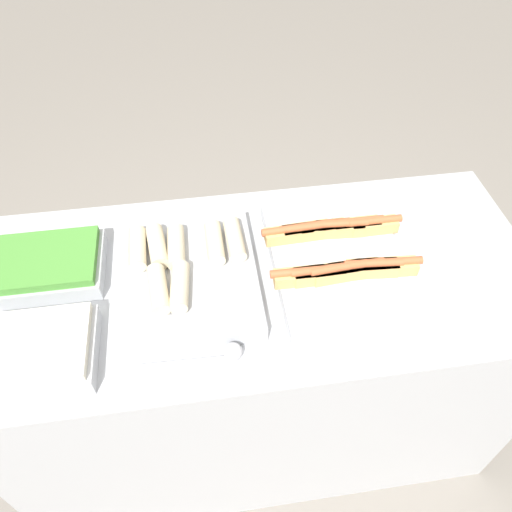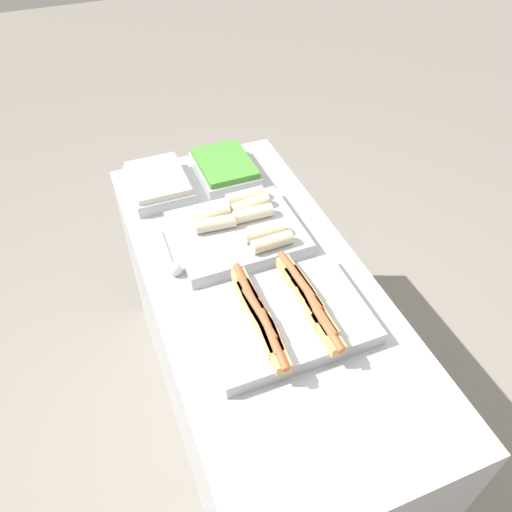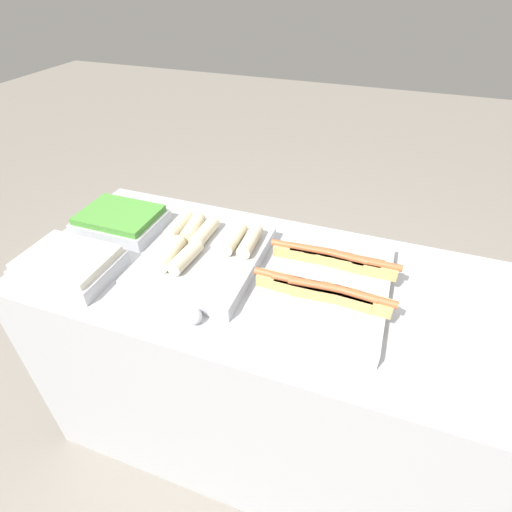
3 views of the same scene
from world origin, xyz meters
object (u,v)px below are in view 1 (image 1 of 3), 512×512
Objects in this scene: tray_wraps at (187,272)px; tray_side_front at (32,352)px; serving_spoon_near at (224,354)px; tray_side_back at (48,266)px; tray_hotdogs at (337,257)px.

tray_wraps is 1.48× the size of tray_side_front.
tray_wraps is 0.27m from serving_spoon_near.
tray_side_back reaches higher than serving_spoon_near.
tray_wraps is at bearing -11.76° from tray_side_back.
serving_spoon_near is at bearing -143.87° from tray_hotdogs.
tray_hotdogs reaches higher than serving_spoon_near.
tray_wraps is (-0.42, 0.01, -0.00)m from tray_hotdogs.
serving_spoon_near is (0.07, -0.26, -0.02)m from tray_wraps.
tray_side_back is 1.19× the size of serving_spoon_near.
tray_hotdogs is 1.64× the size of tray_side_back.
tray_hotdogs is 1.11× the size of tray_wraps.
tray_side_front is at bearing -152.40° from tray_wraps.
tray_side_front and tray_side_back have the same top height.
tray_side_front is 0.28m from tray_side_back.
tray_side_back is (0.00, 0.28, 0.00)m from tray_side_front.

